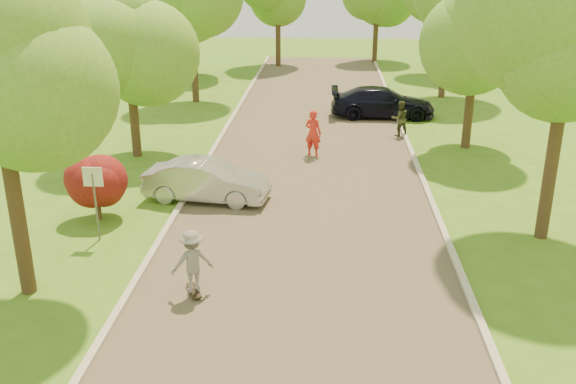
% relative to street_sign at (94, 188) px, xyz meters
% --- Properties ---
extents(ground, '(100.00, 100.00, 0.00)m').
position_rel_street_sign_xyz_m(ground, '(5.80, -4.00, -1.56)').
color(ground, '#42711B').
rests_on(ground, ground).
extents(road, '(8.00, 60.00, 0.01)m').
position_rel_street_sign_xyz_m(road, '(5.80, 4.00, -1.56)').
color(road, '#4C4438').
rests_on(road, ground).
extents(curb_left, '(0.18, 60.00, 0.12)m').
position_rel_street_sign_xyz_m(curb_left, '(1.75, 4.00, -1.50)').
color(curb_left, '#B2AD9E').
rests_on(curb_left, ground).
extents(curb_right, '(0.18, 60.00, 0.12)m').
position_rel_street_sign_xyz_m(curb_right, '(9.85, 4.00, -1.50)').
color(curb_right, '#B2AD9E').
rests_on(curb_right, ground).
extents(street_sign, '(0.55, 0.06, 2.17)m').
position_rel_street_sign_xyz_m(street_sign, '(0.00, 0.00, 0.00)').
color(street_sign, '#59595E').
rests_on(street_sign, ground).
extents(red_shrub, '(1.70, 1.70, 1.95)m').
position_rel_street_sign_xyz_m(red_shrub, '(-0.50, 1.50, -0.47)').
color(red_shrub, '#382619').
rests_on(red_shrub, ground).
extents(tree_l_mida, '(4.71, 4.60, 7.39)m').
position_rel_street_sign_xyz_m(tree_l_mida, '(-0.50, -3.00, 3.61)').
color(tree_l_mida, '#382619').
rests_on(tree_l_mida, ground).
extents(tree_l_midb, '(4.30, 4.20, 6.62)m').
position_rel_street_sign_xyz_m(tree_l_midb, '(-1.01, 8.00, 3.02)').
color(tree_l_midb, '#382619').
rests_on(tree_l_midb, ground).
extents(tree_r_midb, '(4.51, 4.40, 7.01)m').
position_rel_street_sign_xyz_m(tree_r_midb, '(12.40, 10.00, 3.32)').
color(tree_r_midb, '#382619').
rests_on(tree_r_midb, ground).
extents(silver_sedan, '(4.23, 1.94, 1.34)m').
position_rel_street_sign_xyz_m(silver_sedan, '(2.50, 3.30, -0.89)').
color(silver_sedan, '#A8A9AD').
rests_on(silver_sedan, ground).
extents(dark_sedan, '(5.08, 2.09, 1.47)m').
position_rel_street_sign_xyz_m(dark_sedan, '(9.10, 15.11, -0.83)').
color(dark_sedan, black).
rests_on(dark_sedan, ground).
extents(longboard, '(0.52, 0.81, 0.09)m').
position_rel_street_sign_xyz_m(longboard, '(3.30, -2.89, -1.48)').
color(longboard, black).
rests_on(longboard, ground).
extents(skateboarder, '(1.15, 0.93, 1.55)m').
position_rel_street_sign_xyz_m(skateboarder, '(3.30, -2.89, -0.69)').
color(skateboarder, slate).
rests_on(skateboarder, longboard).
extents(person_striped, '(0.80, 0.67, 1.87)m').
position_rel_street_sign_xyz_m(person_striped, '(5.85, 8.44, -0.63)').
color(person_striped, red).
rests_on(person_striped, ground).
extents(person_olive, '(0.90, 0.78, 1.59)m').
position_rel_street_sign_xyz_m(person_olive, '(9.60, 11.62, -0.77)').
color(person_olive, '#333620').
rests_on(person_olive, ground).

